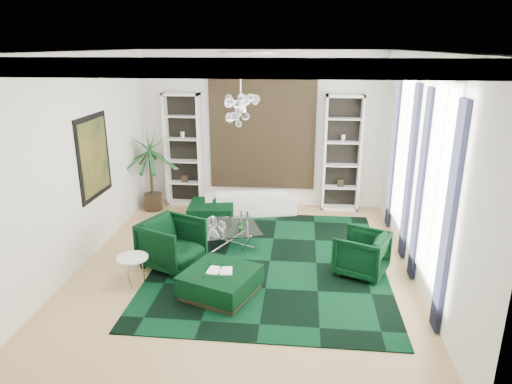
# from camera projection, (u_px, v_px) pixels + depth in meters

# --- Properties ---
(floor) EXTENTS (6.00, 7.00, 0.02)m
(floor) POSITION_uv_depth(u_px,v_px,m) (245.00, 266.00, 8.44)
(floor) COLOR tan
(floor) RESTS_ON ground
(ceiling) EXTENTS (6.00, 7.00, 0.02)m
(ceiling) POSITION_uv_depth(u_px,v_px,m) (243.00, 50.00, 7.27)
(ceiling) COLOR white
(ceiling) RESTS_ON ground
(wall_back) EXTENTS (6.00, 0.02, 3.80)m
(wall_back) POSITION_uv_depth(u_px,v_px,m) (262.00, 130.00, 11.18)
(wall_back) COLOR white
(wall_back) RESTS_ON ground
(wall_front) EXTENTS (6.00, 0.02, 3.80)m
(wall_front) POSITION_uv_depth(u_px,v_px,m) (200.00, 255.00, 4.53)
(wall_front) COLOR white
(wall_front) RESTS_ON ground
(wall_left) EXTENTS (0.02, 7.00, 3.80)m
(wall_left) POSITION_uv_depth(u_px,v_px,m) (77.00, 162.00, 8.15)
(wall_left) COLOR white
(wall_left) RESTS_ON ground
(wall_right) EXTENTS (0.02, 7.00, 3.80)m
(wall_right) POSITION_uv_depth(u_px,v_px,m) (424.00, 171.00, 7.56)
(wall_right) COLOR white
(wall_right) RESTS_ON ground
(crown_molding) EXTENTS (6.00, 7.00, 0.18)m
(crown_molding) POSITION_uv_depth(u_px,v_px,m) (243.00, 58.00, 7.30)
(crown_molding) COLOR white
(crown_molding) RESTS_ON ceiling
(ceiling_medallion) EXTENTS (0.90, 0.90, 0.05)m
(ceiling_medallion) POSITION_uv_depth(u_px,v_px,m) (246.00, 53.00, 7.56)
(ceiling_medallion) COLOR white
(ceiling_medallion) RESTS_ON ceiling
(tapestry) EXTENTS (2.50, 0.06, 2.80)m
(tapestry) POSITION_uv_depth(u_px,v_px,m) (262.00, 130.00, 11.13)
(tapestry) COLOR black
(tapestry) RESTS_ON wall_back
(shelving_left) EXTENTS (0.90, 0.38, 2.80)m
(shelving_left) POSITION_uv_depth(u_px,v_px,m) (183.00, 150.00, 11.33)
(shelving_left) COLOR white
(shelving_left) RESTS_ON floor
(shelving_right) EXTENTS (0.90, 0.38, 2.80)m
(shelving_right) POSITION_uv_depth(u_px,v_px,m) (342.00, 154.00, 10.95)
(shelving_right) COLOR white
(shelving_right) RESTS_ON floor
(painting) EXTENTS (0.04, 1.30, 1.60)m
(painting) POSITION_uv_depth(u_px,v_px,m) (95.00, 157.00, 8.73)
(painting) COLOR black
(painting) RESTS_ON wall_left
(window_near) EXTENTS (0.03, 1.10, 2.90)m
(window_near) POSITION_uv_depth(u_px,v_px,m) (438.00, 187.00, 6.71)
(window_near) COLOR white
(window_near) RESTS_ON wall_right
(curtain_near_a) EXTENTS (0.07, 0.30, 3.25)m
(curtain_near_a) POSITION_uv_depth(u_px,v_px,m) (449.00, 222.00, 6.06)
(curtain_near_a) COLOR black
(curtain_near_a) RESTS_ON floor
(curtain_near_b) EXTENTS (0.07, 0.30, 3.25)m
(curtain_near_b) POSITION_uv_depth(u_px,v_px,m) (421.00, 187.00, 7.53)
(curtain_near_b) COLOR black
(curtain_near_b) RESTS_ON floor
(window_far) EXTENTS (0.03, 1.10, 2.90)m
(window_far) POSITION_uv_depth(u_px,v_px,m) (404.00, 151.00, 8.99)
(window_far) COLOR white
(window_far) RESTS_ON wall_right
(curtain_far_a) EXTENTS (0.07, 0.30, 3.25)m
(curtain_far_a) POSITION_uv_depth(u_px,v_px,m) (410.00, 174.00, 8.33)
(curtain_far_a) COLOR black
(curtain_far_a) RESTS_ON floor
(curtain_far_b) EXTENTS (0.07, 0.30, 3.25)m
(curtain_far_b) POSITION_uv_depth(u_px,v_px,m) (394.00, 154.00, 9.80)
(curtain_far_b) COLOR black
(curtain_far_b) RESTS_ON floor
(rug) EXTENTS (4.20, 5.00, 0.02)m
(rug) POSITION_uv_depth(u_px,v_px,m) (270.00, 261.00, 8.59)
(rug) COLOR black
(rug) RESTS_ON floor
(sofa) EXTENTS (2.30, 1.32, 0.63)m
(sofa) POSITION_uv_depth(u_px,v_px,m) (250.00, 200.00, 10.99)
(sofa) COLOR white
(sofa) RESTS_ON floor
(armchair_left) EXTENTS (1.28, 1.26, 0.89)m
(armchair_left) POSITION_uv_depth(u_px,v_px,m) (172.00, 243.00, 8.32)
(armchair_left) COLOR black
(armchair_left) RESTS_ON floor
(armchair_right) EXTENTS (1.11, 1.10, 0.77)m
(armchair_right) POSITION_uv_depth(u_px,v_px,m) (362.00, 253.00, 8.04)
(armchair_right) COLOR black
(armchair_right) RESTS_ON floor
(coffee_table) EXTENTS (1.46, 1.46, 0.39)m
(coffee_table) POSITION_uv_depth(u_px,v_px,m) (229.00, 236.00, 9.26)
(coffee_table) COLOR white
(coffee_table) RESTS_ON floor
(ottoman_side) EXTENTS (1.07, 1.07, 0.44)m
(ottoman_side) POSITION_uv_depth(u_px,v_px,m) (212.00, 213.00, 10.47)
(ottoman_side) COLOR black
(ottoman_side) RESTS_ON floor
(ottoman_front) EXTENTS (1.37, 1.37, 0.42)m
(ottoman_front) POSITION_uv_depth(u_px,v_px,m) (220.00, 283.00, 7.40)
(ottoman_front) COLOR black
(ottoman_front) RESTS_ON floor
(book) EXTENTS (0.41, 0.27, 0.03)m
(book) POSITION_uv_depth(u_px,v_px,m) (220.00, 270.00, 7.33)
(book) COLOR white
(book) RESTS_ON ottoman_front
(side_table) EXTENTS (0.65, 0.65, 0.50)m
(side_table) POSITION_uv_depth(u_px,v_px,m) (134.00, 271.00, 7.70)
(side_table) COLOR white
(side_table) RESTS_ON floor
(palm) EXTENTS (1.83, 1.83, 2.46)m
(palm) POSITION_uv_depth(u_px,v_px,m) (150.00, 161.00, 10.94)
(palm) COLOR #1B5424
(palm) RESTS_ON floor
(chandelier) EXTENTS (1.00, 1.00, 0.72)m
(chandelier) POSITION_uv_depth(u_px,v_px,m) (241.00, 110.00, 7.68)
(chandelier) COLOR white
(chandelier) RESTS_ON ceiling
(table_plant) EXTENTS (0.15, 0.12, 0.24)m
(table_plant) POSITION_uv_depth(u_px,v_px,m) (241.00, 226.00, 8.91)
(table_plant) COLOR #1B5424
(table_plant) RESTS_ON coffee_table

